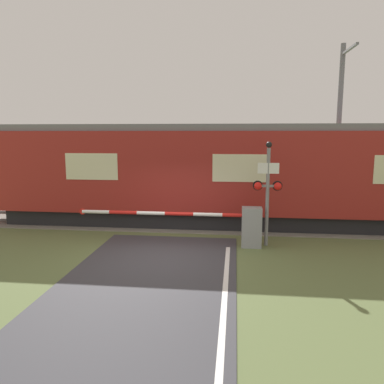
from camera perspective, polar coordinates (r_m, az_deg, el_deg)
ground_plane at (r=10.80m, az=-4.47°, el=-9.73°), size 80.00×80.00×0.00m
track_bed at (r=14.63m, az=-1.42°, el=-4.61°), size 36.00×3.20×0.13m
train at (r=14.17m, az=7.33°, el=2.71°), size 19.08×2.75×3.77m
crossing_barrier at (r=11.59m, az=6.83°, el=-4.98°), size 5.77×0.44×1.23m
signal_post at (r=11.60m, az=11.46°, el=0.73°), size 0.89×0.26×3.21m
catenary_pole at (r=16.37m, az=21.45°, el=8.90°), size 0.20×1.90×6.92m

